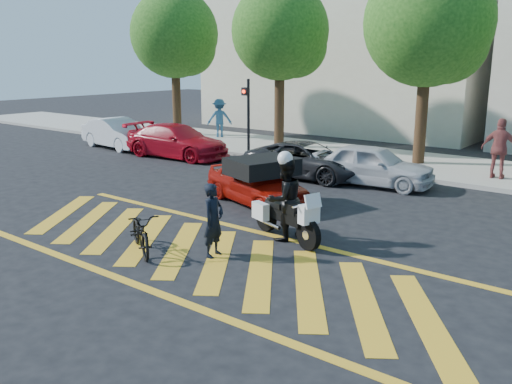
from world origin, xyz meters
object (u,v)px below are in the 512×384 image
Objects in this scene: parked_far_left at (118,133)px; parked_mid_right at (372,165)px; red_convertible at (257,182)px; parked_mid_left at (307,160)px; bicycle at (141,232)px; police_motorcycle at (285,216)px; officer_bike at (213,220)px; officer_moto at (285,199)px; parked_left at (177,141)px.

parked_mid_right is at bearing -82.41° from parked_far_left.
parked_mid_right is (1.56, 4.09, 0.05)m from red_convertible.
red_convertible is 0.92× the size of parked_mid_right.
parked_mid_left is 1.11× the size of parked_mid_right.
bicycle is 3.21m from police_motorcycle.
police_motorcycle is at bearing -25.59° from officer_bike.
police_motorcycle reaches higher than bicycle.
bicycle is 0.40× the size of parked_mid_left.
parked_mid_left is (-1.28, 8.49, 0.15)m from bicycle.
bicycle is 0.42× the size of parked_far_left.
red_convertible is 0.83× the size of parked_mid_left.
officer_bike is at bearing -163.78° from parked_mid_left.
parked_far_left is 1.05× the size of parked_mid_right.
officer_moto reaches higher than police_motorcycle.
bicycle is 11.43m from parked_left.
officer_bike is 0.83× the size of officer_moto.
parked_far_left is (-13.44, 5.94, -0.26)m from officer_moto.
officer_moto is 6.75m from parked_mid_left.
parked_left reaches higher than red_convertible.
parked_left is (-9.03, 7.72, -0.09)m from officer_bike.
parked_far_left is 3.86m from parked_left.
officer_moto is 0.40× the size of parked_left.
parked_left is (-7.66, 8.49, 0.23)m from bicycle.
police_motorcycle is 0.56× the size of parked_mid_right.
parked_far_left is 12.58m from parked_mid_right.
parked_mid_left is at bearing -83.53° from parked_far_left.
officer_moto is 0.48× the size of parked_mid_right.
bicycle is 0.92× the size of officer_moto.
parked_mid_right is (-0.86, 6.18, -0.27)m from officer_moto.
parked_left is at bearing -102.81° from officer_moto.
bicycle is at bearing -174.20° from parked_mid_left.
red_convertible is 11.67m from parked_far_left.
parked_mid_left is at bearing -132.73° from officer_moto.
police_motorcycle is (0.56, 1.79, -0.22)m from officer_bike.
bicycle is 0.44× the size of parked_mid_right.
parked_far_left is at bearing 84.58° from bicycle.
red_convertible reaches higher than bicycle.
officer_moto is 0.46× the size of parked_far_left.
parked_far_left is at bearing 50.79° from officer_bike.
officer_moto is at bearing -112.72° from red_convertible.
red_convertible is (-2.42, 2.10, -0.32)m from officer_moto.
police_motorcycle is 0.51× the size of parked_mid_left.
red_convertible is at bearing 152.90° from parked_mid_right.
officer_moto is 0.43× the size of parked_mid_left.
officer_moto is 11.27m from parked_left.
red_convertible is (-0.50, 4.65, 0.16)m from bicycle.
red_convertible is at bearing 37.08° from bicycle.
police_motorcycle is 1.18× the size of officer_moto.
parked_left reaches higher than bicycle.
red_convertible is at bearing -171.30° from parked_mid_left.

